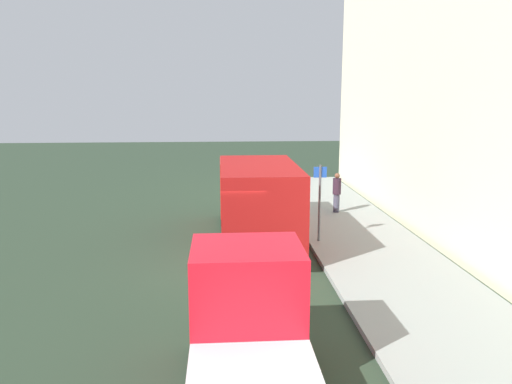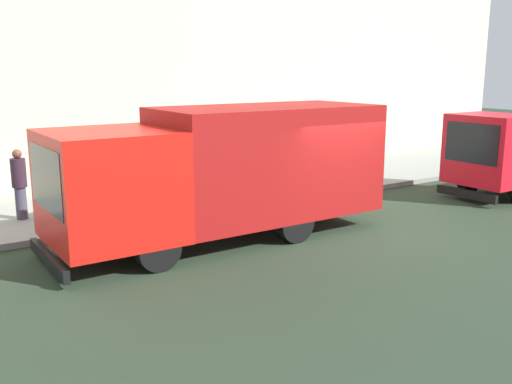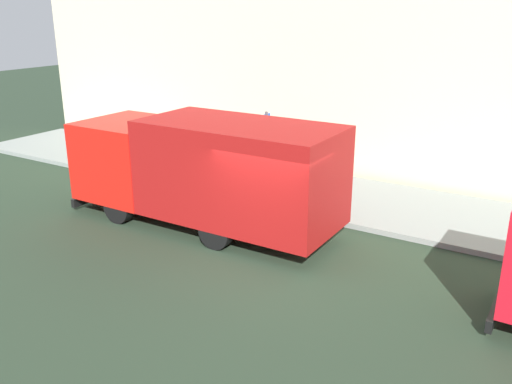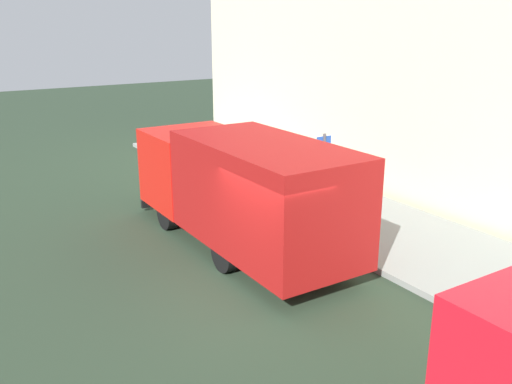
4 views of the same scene
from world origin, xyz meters
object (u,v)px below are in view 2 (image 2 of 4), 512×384
large_utility_truck (225,168)px  pedestrian_walking (19,183)px  small_flatbed_truck (511,157)px  street_sign_post (203,149)px

large_utility_truck → pedestrian_walking: 5.10m
large_utility_truck → small_flatbed_truck: 9.44m
large_utility_truck → small_flatbed_truck: large_utility_truck is taller
street_sign_post → small_flatbed_truck: bearing=-108.1°
pedestrian_walking → street_sign_post: bearing=-153.2°
street_sign_post → pedestrian_walking: bearing=69.1°
large_utility_truck → street_sign_post: (2.11, -0.60, 0.12)m
pedestrian_walking → street_sign_post: (-1.56, -4.10, 0.66)m
large_utility_truck → pedestrian_walking: (3.67, 3.50, -0.54)m
small_flatbed_truck → pedestrian_walking: bearing=70.9°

